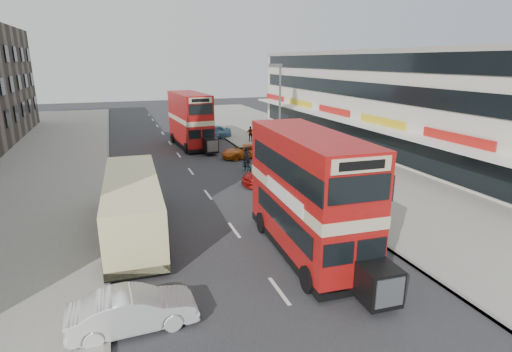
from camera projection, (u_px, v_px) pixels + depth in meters
name	position (u px, v px, depth m)	size (l,w,h in m)	color
ground	(302.00, 322.00, 13.42)	(160.00, 160.00, 0.00)	#28282B
road_surface	(191.00, 171.00, 31.55)	(12.00, 90.00, 0.01)	#28282B
pavement_right	(327.00, 159.00, 35.36)	(12.00, 90.00, 0.15)	gray
pavement_left	(17.00, 186.00, 27.71)	(12.00, 90.00, 0.15)	gray
kerb_left	(108.00, 178.00, 29.59)	(0.20, 90.00, 0.16)	gray
kerb_right	(264.00, 164.00, 33.48)	(0.20, 90.00, 0.16)	gray
commercial_row	(393.00, 100.00, 38.43)	(9.90, 46.20, 9.30)	beige
street_lamp	(279.00, 110.00, 30.50)	(1.00, 0.20, 8.12)	slate
bus_main	(308.00, 194.00, 17.58)	(3.02, 9.68, 5.27)	black
bus_second	(190.00, 120.00, 40.00)	(3.18, 9.35, 5.12)	black
coach	(133.00, 203.00, 19.95)	(2.91, 10.09, 2.65)	black
car_left_front	(133.00, 310.00, 12.96)	(1.41, 4.04, 1.33)	silver
car_right_a	(277.00, 174.00, 28.22)	(2.07, 5.09, 1.48)	maroon
car_right_b	(244.00, 151.00, 35.82)	(1.92, 4.17, 1.16)	#CF5C14
car_right_c	(211.00, 132.00, 44.60)	(1.75, 4.35, 1.48)	#5C97B9
pedestrian_near	(309.00, 164.00, 29.65)	(0.65, 0.44, 1.78)	gray
pedestrian_far	(250.00, 134.00, 42.35)	(0.92, 0.38, 1.57)	gray
cyclist	(247.00, 164.00, 31.19)	(0.68, 1.92, 2.02)	gray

